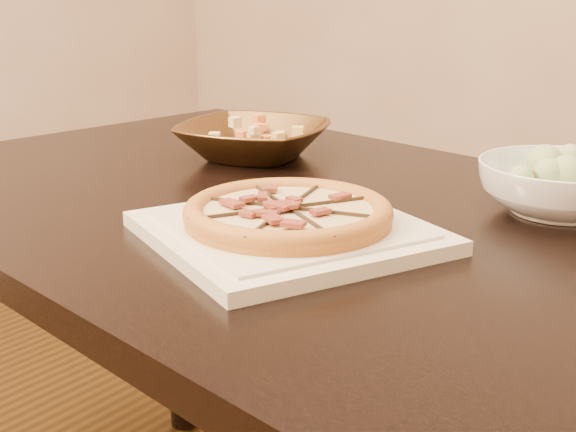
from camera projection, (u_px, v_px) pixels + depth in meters
name	position (u px, v px, depth m)	size (l,w,h in m)	color
dining_table	(280.00, 269.00, 1.18)	(1.40, 1.00, 0.75)	black
plate	(288.00, 231.00, 0.96)	(0.40, 0.40, 0.02)	beige
pizza	(288.00, 213.00, 0.95)	(0.25, 0.25, 0.03)	#AB6B34
bronze_bowl	(254.00, 140.00, 1.37)	(0.25, 0.25, 0.06)	brown
mixed_dish	(253.00, 115.00, 1.36)	(0.11, 0.12, 0.03)	beige
salad_bowl	(561.00, 188.00, 1.06)	(0.22, 0.22, 0.07)	white
salad	(563.00, 149.00, 1.05)	(0.08, 0.11, 0.04)	#A8BC77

